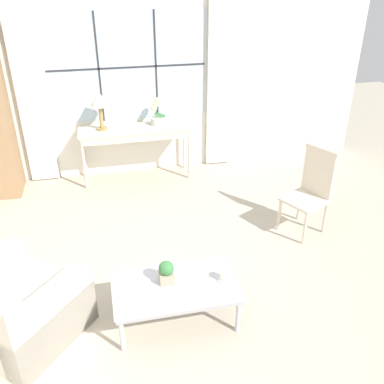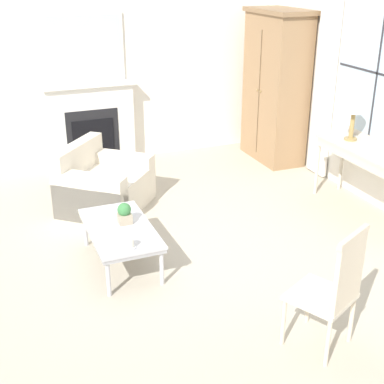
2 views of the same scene
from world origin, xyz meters
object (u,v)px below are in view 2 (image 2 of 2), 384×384
potted_plant_small (124,213)px  pillar_candle (129,243)px  console_table (372,159)px  table_lamp (354,107)px  armchair_upholstered (104,186)px  coffee_table (120,231)px  fireplace (91,117)px  side_chair_wooden (335,286)px  armoire (275,87)px

potted_plant_small → pillar_candle: 0.52m
console_table → potted_plant_small: 2.92m
table_lamp → armchair_upholstered: size_ratio=0.41×
coffee_table → pillar_candle: 0.45m
fireplace → table_lamp: 3.66m
armchair_upholstered → side_chair_wooden: (3.22, 0.99, 0.29)m
armoire → armchair_upholstered: armoire is taller
armoire → fireplace: bearing=-106.2°
armchair_upholstered → coffee_table: (1.38, -0.16, 0.09)m
armoire → coffee_table: size_ratio=1.97×
pillar_candle → armoire: bearing=131.5°
potted_plant_small → pillar_candle: potted_plant_small is taller
armchair_upholstered → console_table: bearing=64.4°
armchair_upholstered → coffee_table: bearing=-6.5°
fireplace → side_chair_wooden: size_ratio=2.07×
table_lamp → side_chair_wooden: (2.32, -1.87, -0.63)m
console_table → side_chair_wooden: side_chair_wooden is taller
fireplace → side_chair_wooden: fireplace is taller
armoire → armchair_upholstered: size_ratio=1.64×
fireplace → console_table: bearing=41.8°
side_chair_wooden → pillar_candle: (-1.40, -1.18, -0.11)m
side_chair_wooden → armchair_upholstered: bearing=-162.8°
armoire → pillar_candle: armoire is taller
side_chair_wooden → potted_plant_small: (-1.91, -1.08, -0.05)m
fireplace → coffee_table: (2.96, -0.36, -0.35)m
armoire → table_lamp: armoire is taller
armchair_upholstered → fireplace: bearing=172.5°
side_chair_wooden → table_lamp: bearing=141.2°
armoire → armchair_upholstered: 3.03m
console_table → potted_plant_small: (-0.04, -2.91, -0.19)m
armchair_upholstered → side_chair_wooden: bearing=17.2°
coffee_table → armchair_upholstered: bearing=173.5°
potted_plant_small → pillar_candle: size_ratio=1.72×
console_table → side_chair_wooden: bearing=-44.4°
console_table → coffee_table: (0.03, -2.98, -0.34)m
armchair_upholstered → potted_plant_small: armchair_upholstered is taller
armoire → side_chair_wooden: size_ratio=2.11×
pillar_candle → side_chair_wooden: bearing=40.1°
coffee_table → armoire: bearing=126.7°
console_table → armoire: bearing=-179.3°
table_lamp → potted_plant_small: 3.06m
fireplace → table_lamp: (2.47, 2.65, 0.49)m
armoire → pillar_candle: 4.04m
armoire → table_lamp: bearing=2.1°
fireplace → coffee_table: 3.00m
console_table → fireplace: bearing=-138.2°
potted_plant_small → side_chair_wooden: bearing=29.6°
potted_plant_small → console_table: bearing=89.2°
console_table → coffee_table: console_table is taller
table_lamp → coffee_table: 3.17m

